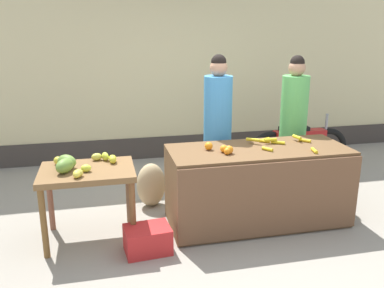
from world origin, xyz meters
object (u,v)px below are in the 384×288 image
at_px(vendor_woman_green_shirt, 293,126).
at_px(produce_crate, 148,239).
at_px(produce_sack, 151,185).
at_px(vendor_woman_blue_shirt, 218,130).
at_px(parked_motorcycle, 299,146).

relative_size(vendor_woman_green_shirt, produce_crate, 4.09).
bearing_deg(produce_sack, vendor_woman_green_shirt, 0.94).
xyz_separation_m(vendor_woman_blue_shirt, vendor_woman_green_shirt, (1.02, 0.05, -0.02)).
distance_m(parked_motorcycle, produce_crate, 3.12).
xyz_separation_m(produce_crate, produce_sack, (0.18, 1.07, 0.14)).
height_order(vendor_woman_green_shirt, parked_motorcycle, vendor_woman_green_shirt).
bearing_deg(produce_crate, vendor_woman_green_shirt, 28.52).
xyz_separation_m(parked_motorcycle, produce_crate, (-2.51, -1.83, -0.27)).
height_order(parked_motorcycle, produce_crate, parked_motorcycle).
height_order(vendor_woman_green_shirt, produce_sack, vendor_woman_green_shirt).
xyz_separation_m(vendor_woman_blue_shirt, produce_sack, (-0.83, 0.02, -0.65)).
bearing_deg(vendor_woman_blue_shirt, vendor_woman_green_shirt, 3.03).
xyz_separation_m(vendor_woman_green_shirt, produce_sack, (-1.85, -0.03, -0.64)).
bearing_deg(vendor_woman_blue_shirt, produce_crate, -133.75).
relative_size(vendor_woman_green_shirt, produce_sack, 3.31).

